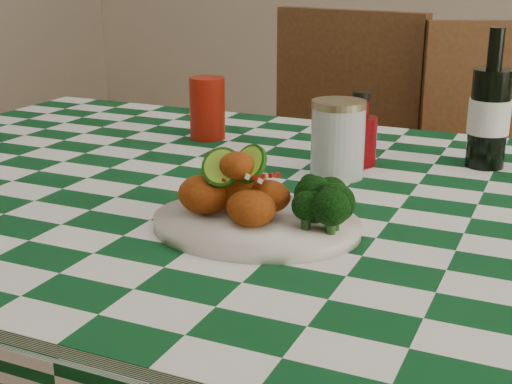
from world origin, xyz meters
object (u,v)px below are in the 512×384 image
at_px(beer_bottle, 491,99).
at_px(red_tumbler, 207,108).
at_px(wooden_chair_left, 305,203).
at_px(ketchup_bottle, 360,129).
at_px(fried_chicken_pile, 241,185).
at_px(plate, 256,224).
at_px(mason_jar, 338,139).

bearing_deg(beer_bottle, red_tumbler, -178.23).
relative_size(beer_bottle, wooden_chair_left, 0.24).
distance_m(ketchup_bottle, beer_bottle, 0.23).
bearing_deg(red_tumbler, fried_chicken_pile, -57.01).
distance_m(plate, red_tumbler, 0.53).
bearing_deg(red_tumbler, plate, -55.00).
relative_size(plate, mason_jar, 2.20).
bearing_deg(red_tumbler, mason_jar, -24.51).
bearing_deg(mason_jar, fried_chicken_pile, -98.18).
distance_m(red_tumbler, ketchup_bottle, 0.34).
relative_size(plate, wooden_chair_left, 0.28).
height_order(fried_chicken_pile, wooden_chair_left, wooden_chair_left).
height_order(red_tumbler, mason_jar, mason_jar).
height_order(mason_jar, beer_bottle, beer_bottle).
relative_size(mason_jar, beer_bottle, 0.53).
distance_m(ketchup_bottle, wooden_chair_left, 0.71).
xyz_separation_m(red_tumbler, beer_bottle, (0.54, 0.02, 0.06)).
distance_m(plate, mason_jar, 0.29).
xyz_separation_m(mason_jar, beer_bottle, (0.22, 0.16, 0.06)).
relative_size(red_tumbler, mason_jar, 0.97).
xyz_separation_m(ketchup_bottle, beer_bottle, (0.21, 0.08, 0.05)).
bearing_deg(ketchup_bottle, wooden_chair_left, 118.87).
distance_m(plate, wooden_chair_left, 0.99).
height_order(plate, mason_jar, mason_jar).
bearing_deg(wooden_chair_left, plate, -61.31).
bearing_deg(fried_chicken_pile, plate, 0.00).
distance_m(fried_chicken_pile, mason_jar, 0.29).
bearing_deg(wooden_chair_left, beer_bottle, -29.79).
height_order(red_tumbler, ketchup_bottle, ketchup_bottle).
xyz_separation_m(fried_chicken_pile, mason_jar, (0.04, 0.29, 0.00)).
xyz_separation_m(red_tumbler, mason_jar, (0.32, -0.15, 0.00)).
distance_m(red_tumbler, wooden_chair_left, 0.59).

